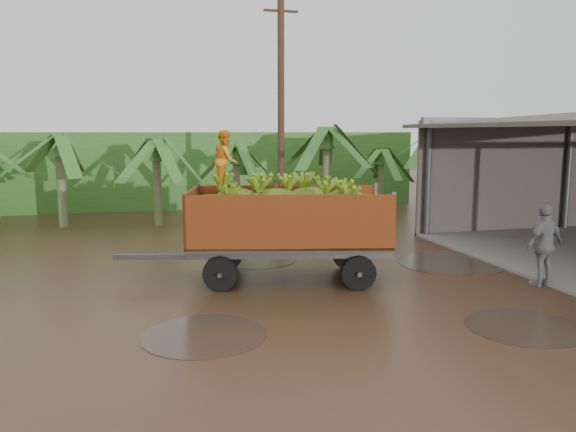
% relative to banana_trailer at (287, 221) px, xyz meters
% --- Properties ---
extents(ground, '(100.00, 100.00, 0.00)m').
position_rel_banana_trailer_xyz_m(ground, '(0.82, -1.33, -1.45)').
color(ground, black).
rests_on(ground, ground).
extents(hedge_north, '(22.00, 3.00, 3.60)m').
position_rel_banana_trailer_xyz_m(hedge_north, '(-1.18, 14.67, 0.35)').
color(hedge_north, '#2D661E').
rests_on(hedge_north, ground).
extents(banana_trailer, '(6.79, 3.33, 3.67)m').
position_rel_banana_trailer_xyz_m(banana_trailer, '(0.00, 0.00, 0.00)').
color(banana_trailer, '#993F15').
rests_on(banana_trailer, ground).
extents(man_grey, '(1.24, 0.76, 1.97)m').
position_rel_banana_trailer_xyz_m(man_grey, '(5.72, -2.08, -0.46)').
color(man_grey, gray).
rests_on(man_grey, ground).
extents(utility_pole, '(1.20, 0.24, 8.32)m').
position_rel_banana_trailer_xyz_m(utility_pole, '(1.35, 6.24, 2.77)').
color(utility_pole, '#47301E').
rests_on(utility_pole, ground).
extents(banana_plants, '(25.04, 20.68, 4.21)m').
position_rel_banana_trailer_xyz_m(banana_plants, '(-3.79, 5.10, 0.37)').
color(banana_plants, '#2D661E').
rests_on(banana_plants, ground).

